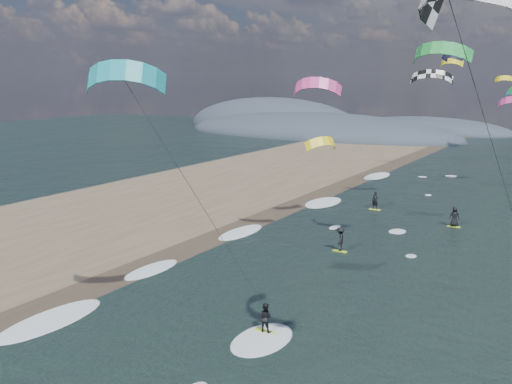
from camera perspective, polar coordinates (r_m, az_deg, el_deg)
The scene contains 7 objects.
wet_sand_strip at distance 36.86m, azimuth -16.65°, elevation -9.42°, with size 3.00×240.00×0.00m, color #382D23.
coastal_hills at distance 134.70m, azimuth 5.54°, elevation 6.07°, with size 80.00×41.00×15.00m.
kitesurfer_near_a at distance 18.77m, azimuth 20.86°, elevation 9.95°, with size 7.89×9.39×16.46m.
kitesurfer_near_b at distance 25.39m, azimuth -8.32°, elevation 2.31°, with size 6.93×8.78×14.14m.
far_kitesurfers at distance 48.00m, azimuth 12.68°, elevation -3.16°, with size 9.19×15.13×1.86m.
bg_kite_field at distance 65.29m, azimuth 19.77°, elevation 10.41°, with size 14.80×68.56×8.97m.
shoreline_surf at distance 39.17m, azimuth -10.25°, elevation -7.85°, with size 2.40×79.40×0.11m.
Camera 1 is at (14.12, -12.56, 12.94)m, focal length 40.00 mm.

